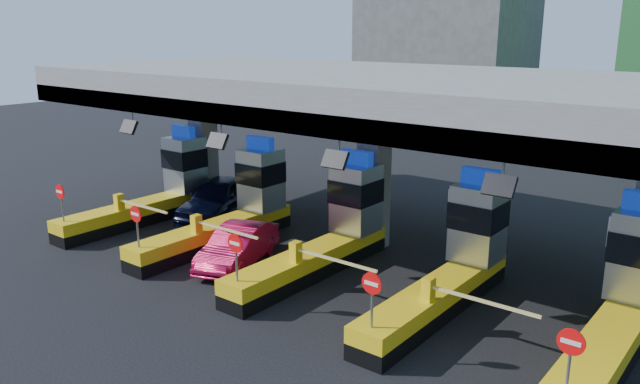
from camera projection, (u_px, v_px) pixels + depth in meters
The scene contains 10 objects.
ground at pixel (327, 268), 23.11m from camera, with size 120.00×120.00×0.00m, color black.
toll_canopy at pixel (374, 95), 23.73m from camera, with size 28.00×12.09×7.00m.
toll_lane_far_left at pixel (161, 188), 28.95m from camera, with size 4.43×8.00×4.16m.
toll_lane_left at pixel (236, 207), 25.96m from camera, with size 4.43×8.00×4.16m.
toll_lane_center at pixel (332, 230), 22.97m from camera, with size 4.43×8.00×4.16m.
toll_lane_right at pixel (456, 260), 19.98m from camera, with size 4.43×8.00×4.16m.
toll_lane_far_right at pixel (624, 301), 16.99m from camera, with size 4.43×8.00×4.16m.
bg_building_concrete at pixel (447, 23), 56.54m from camera, with size 14.00×10.00×18.00m, color #4C4C49.
van at pixel (218, 198), 29.08m from camera, with size 2.20×5.46×1.86m, color black.
red_car at pixel (238, 246), 23.29m from camera, with size 1.55×4.44×1.46m, color #B80E3B.
Camera 1 is at (13.17, -17.16, 8.62)m, focal length 35.00 mm.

